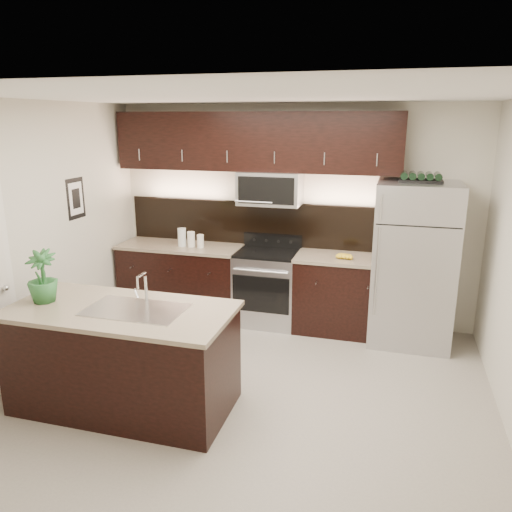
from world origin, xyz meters
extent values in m
plane|color=gray|center=(0.00, 0.00, 0.00)|extent=(4.50, 4.50, 0.00)
cube|color=beige|center=(0.00, 2.00, 1.35)|extent=(4.50, 0.02, 2.70)
cube|color=beige|center=(0.00, -2.00, 1.35)|extent=(4.50, 0.02, 2.70)
cube|color=beige|center=(-2.25, 0.00, 1.35)|extent=(0.02, 4.00, 2.70)
cube|color=white|center=(0.00, 0.00, 2.70)|extent=(4.50, 4.00, 0.02)
sphere|color=silver|center=(-2.20, -0.48, 1.00)|extent=(0.06, 0.06, 0.06)
cube|color=black|center=(-2.24, 0.75, 1.65)|extent=(0.01, 0.32, 0.46)
cube|color=white|center=(-2.23, 0.75, 1.65)|extent=(0.00, 0.24, 0.36)
cube|color=black|center=(-1.42, 1.69, 0.45)|extent=(1.57, 0.62, 0.90)
cube|color=black|center=(0.71, 1.69, 0.45)|extent=(1.16, 0.62, 0.90)
cube|color=#B2B2B7|center=(-0.25, 1.69, 0.45)|extent=(0.76, 0.62, 0.90)
cube|color=black|center=(-0.25, 1.69, 0.92)|extent=(0.76, 0.60, 0.03)
cube|color=#BEA78F|center=(-1.42, 1.69, 0.92)|extent=(1.59, 0.65, 0.04)
cube|color=#BEA78F|center=(0.71, 1.69, 0.92)|extent=(1.18, 0.65, 0.04)
cube|color=black|center=(-0.46, 1.99, 1.22)|extent=(3.49, 0.02, 0.56)
cube|color=#B2B2B7|center=(-0.25, 1.80, 1.70)|extent=(0.76, 0.40, 0.40)
cube|color=black|center=(-0.46, 1.83, 2.25)|extent=(3.49, 0.33, 0.70)
cube|color=black|center=(-1.00, -0.51, 0.45)|extent=(1.90, 0.90, 0.90)
cube|color=#BEA78F|center=(-1.00, -0.51, 0.92)|extent=(1.96, 0.96, 0.04)
cube|color=silver|center=(-0.85, -0.51, 0.95)|extent=(0.84, 0.50, 0.01)
cylinder|color=silver|center=(-0.85, -0.30, 1.06)|extent=(0.03, 0.03, 0.24)
cylinder|color=silver|center=(-0.85, -0.37, 1.21)|extent=(0.02, 0.14, 0.02)
cylinder|color=silver|center=(-0.85, -0.44, 1.16)|extent=(0.02, 0.02, 0.10)
cube|color=#B2B2B7|center=(1.47, 1.63, 0.93)|extent=(0.89, 0.81, 1.85)
cube|color=black|center=(1.47, 1.63, 1.87)|extent=(0.46, 0.28, 0.03)
cylinder|color=black|center=(1.30, 1.63, 1.92)|extent=(0.08, 0.26, 0.08)
cylinder|color=black|center=(1.39, 1.63, 1.92)|extent=(0.08, 0.26, 0.08)
cylinder|color=black|center=(1.47, 1.63, 1.92)|extent=(0.08, 0.26, 0.08)
cylinder|color=black|center=(1.56, 1.63, 1.92)|extent=(0.08, 0.26, 0.08)
cylinder|color=black|center=(1.65, 1.63, 1.92)|extent=(0.08, 0.26, 0.08)
imported|color=#27622D|center=(-1.73, -0.55, 1.18)|extent=(0.32, 0.32, 0.47)
cylinder|color=silver|center=(-1.36, 1.64, 1.06)|extent=(0.11, 0.11, 0.23)
cylinder|color=silver|center=(-1.24, 1.64, 1.04)|extent=(0.10, 0.10, 0.19)
cylinder|color=silver|center=(-1.11, 1.64, 1.02)|extent=(0.09, 0.09, 0.16)
cylinder|color=silver|center=(1.17, 1.64, 1.03)|extent=(0.09, 0.09, 0.19)
cylinder|color=silver|center=(1.17, 1.64, 1.14)|extent=(0.10, 0.10, 0.02)
cylinder|color=silver|center=(1.17, 1.64, 1.18)|extent=(0.01, 0.01, 0.07)
ellipsoid|color=gold|center=(0.65, 1.61, 0.97)|extent=(0.22, 0.18, 0.06)
camera|label=1|loc=(1.22, -4.07, 2.52)|focal=35.00mm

